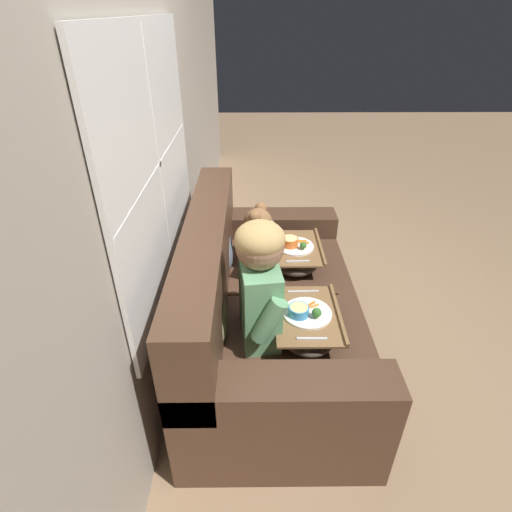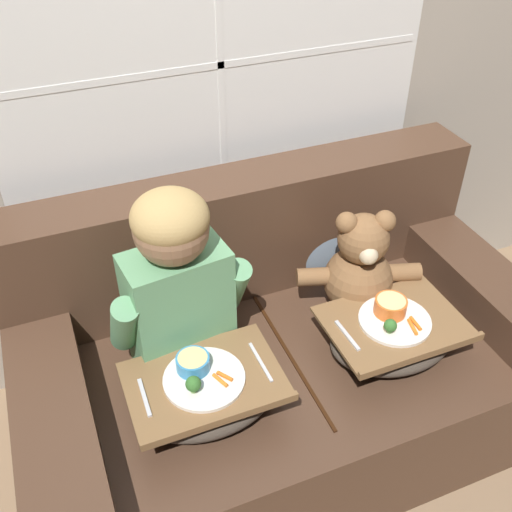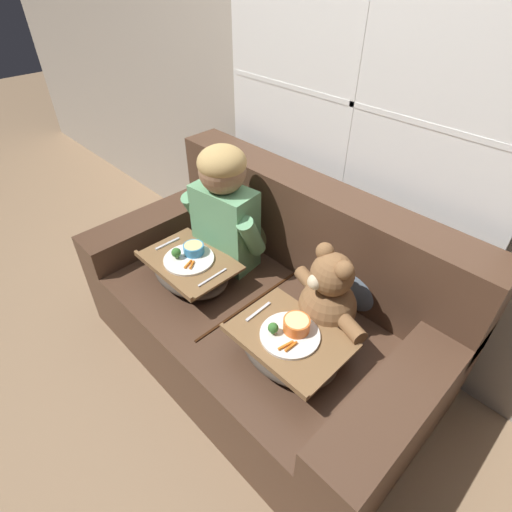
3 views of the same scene
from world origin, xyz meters
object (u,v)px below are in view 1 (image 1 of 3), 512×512
object	(u,v)px
throw_pillow_behind_child	(216,310)
couch	(262,310)
throw_pillow_behind_teddy	(224,244)
lap_tray_teddy	(295,255)
child_figure	(260,278)
teddy_bear	(259,241)
lap_tray_child	(306,323)

from	to	relation	value
throw_pillow_behind_child	couch	bearing A→B (deg)	-36.27
throw_pillow_behind_child	throw_pillow_behind_teddy	world-z (taller)	same
lap_tray_teddy	child_figure	bearing A→B (deg)	160.14
throw_pillow_behind_child	teddy_bear	world-z (taller)	teddy_bear
throw_pillow_behind_child	lap_tray_child	world-z (taller)	throw_pillow_behind_child
child_figure	lap_tray_teddy	xyz separation A→B (m)	(0.67, -0.24, -0.28)
child_figure	teddy_bear	xyz separation A→B (m)	(0.67, -0.00, -0.18)
throw_pillow_behind_child	teddy_bear	distance (m)	0.71
couch	teddy_bear	world-z (taller)	couch
couch	throw_pillow_behind_child	xyz separation A→B (m)	(-0.33, 0.25, 0.28)
teddy_bear	lap_tray_child	size ratio (longest dim) A/B	0.96
couch	lap_tray_teddy	xyz separation A→B (m)	(0.33, -0.22, 0.19)
throw_pillow_behind_teddy	teddy_bear	bearing A→B (deg)	-90.45
teddy_bear	lap_tray_child	world-z (taller)	teddy_bear
child_figure	lap_tray_child	distance (m)	0.37
couch	lap_tray_child	xyz separation A→B (m)	(-0.34, -0.22, 0.19)
child_figure	lap_tray_teddy	world-z (taller)	child_figure
throw_pillow_behind_child	throw_pillow_behind_teddy	bearing A→B (deg)	0.00
lap_tray_child	lap_tray_teddy	world-z (taller)	lap_tray_child
couch	throw_pillow_behind_child	size ratio (longest dim) A/B	5.14
throw_pillow_behind_child	teddy_bear	xyz separation A→B (m)	(0.67, -0.23, 0.02)
couch	child_figure	world-z (taller)	child_figure
throw_pillow_behind_child	throw_pillow_behind_teddy	xyz separation A→B (m)	(0.67, 0.00, 0.00)
child_figure	teddy_bear	distance (m)	0.69
throw_pillow_behind_teddy	couch	bearing A→B (deg)	-143.73
child_figure	throw_pillow_behind_child	bearing A→B (deg)	90.04
throw_pillow_behind_child	child_figure	xyz separation A→B (m)	(0.00, -0.22, 0.20)
throw_pillow_behind_child	lap_tray_teddy	size ratio (longest dim) A/B	0.75
teddy_bear	lap_tray_child	bearing A→B (deg)	-160.46
child_figure	lap_tray_teddy	bearing A→B (deg)	-19.86
couch	lap_tray_child	world-z (taller)	couch
teddy_bear	lap_tray_teddy	bearing A→B (deg)	-89.63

